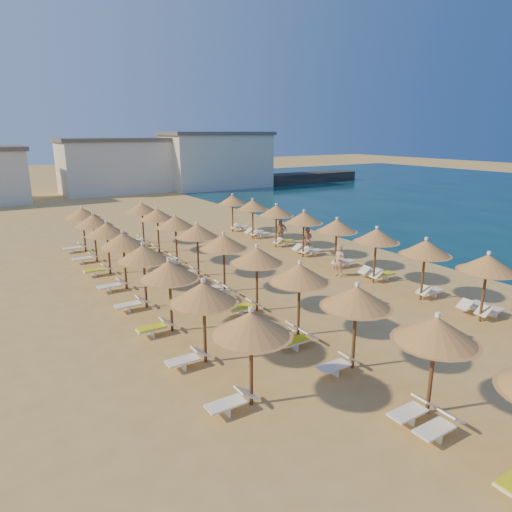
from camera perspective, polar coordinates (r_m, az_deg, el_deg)
ground at (r=23.76m, az=7.39°, el=-4.82°), size 220.00×220.00×0.00m
jetty at (r=73.58m, az=2.52°, el=9.54°), size 30.06×4.45×1.50m
hotel_blocks at (r=64.75m, az=-16.97°, el=10.74°), size 48.74×10.97×8.10m
parasol_row_east at (r=26.60m, az=12.35°, el=3.05°), size 2.52×31.04×3.21m
parasol_row_west at (r=22.01m, az=-2.10°, el=0.86°), size 2.52×31.04×3.21m
parasol_row_inland at (r=23.21m, az=-15.18°, el=1.09°), size 2.52×24.70×3.21m
loungers at (r=24.07m, az=1.31°, el=-3.55°), size 14.90×29.09×0.66m
beachgoer_b at (r=31.59m, az=6.49°, el=1.98°), size 1.02×1.09×1.78m
beachgoer_a at (r=26.67m, az=10.35°, el=-0.59°), size 0.57×0.75×1.86m
beachgoer_c at (r=34.07m, az=3.03°, el=3.13°), size 1.20×0.92×1.90m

